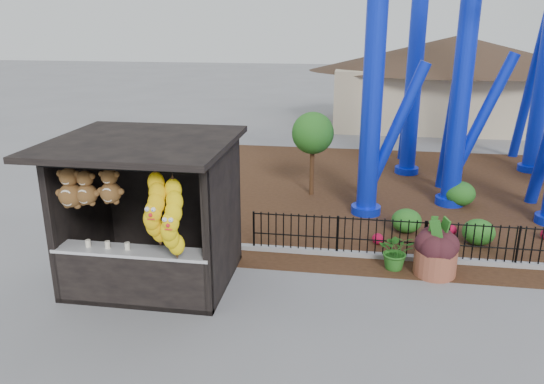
# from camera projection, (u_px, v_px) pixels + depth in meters

# --- Properties ---
(ground) EXTENTS (120.00, 120.00, 0.00)m
(ground) POSITION_uv_depth(u_px,v_px,m) (287.00, 320.00, 9.87)
(ground) COLOR slate
(ground) RESTS_ON ground
(mulch_bed) EXTENTS (18.00, 12.00, 0.02)m
(mulch_bed) POSITION_uv_depth(u_px,v_px,m) (445.00, 196.00, 16.78)
(mulch_bed) COLOR #331E11
(mulch_bed) RESTS_ON ground
(curb) EXTENTS (18.00, 0.18, 0.12)m
(curb) POSITION_uv_depth(u_px,v_px,m) (478.00, 262.00, 12.07)
(curb) COLOR gray
(curb) RESTS_ON ground
(prize_booth) EXTENTS (3.50, 3.40, 3.12)m
(prize_booth) POSITION_uv_depth(u_px,v_px,m) (147.00, 217.00, 10.70)
(prize_booth) COLOR black
(prize_booth) RESTS_ON ground
(picket_fence) EXTENTS (12.20, 0.06, 1.00)m
(picket_fence) POSITION_uv_depth(u_px,v_px,m) (522.00, 247.00, 11.80)
(picket_fence) COLOR black
(picket_fence) RESTS_ON ground
(terracotta_planter) EXTENTS (1.20, 1.20, 0.58)m
(terracotta_planter) POSITION_uv_depth(u_px,v_px,m) (435.00, 262.00, 11.56)
(terracotta_planter) COLOR brown
(terracotta_planter) RESTS_ON ground
(planter_foliage) EXTENTS (0.70, 0.70, 0.64)m
(planter_foliage) POSITION_uv_depth(u_px,v_px,m) (438.00, 236.00, 11.37)
(planter_foliage) COLOR black
(planter_foliage) RESTS_ON terracotta_planter
(potted_plant) EXTENTS (0.81, 0.71, 0.87)m
(potted_plant) POSITION_uv_depth(u_px,v_px,m) (396.00, 251.00, 11.76)
(potted_plant) COLOR #2A5017
(potted_plant) RESTS_ON ground
(landscaping) EXTENTS (7.08, 3.94, 0.73)m
(landscaping) POSITION_uv_depth(u_px,v_px,m) (484.00, 214.00, 14.28)
(landscaping) COLOR #215B1A
(landscaping) RESTS_ON mulch_bed
(pavilion) EXTENTS (15.00, 15.00, 4.80)m
(pavilion) POSITION_uv_depth(u_px,v_px,m) (456.00, 67.00, 26.80)
(pavilion) COLOR #BFAD8C
(pavilion) RESTS_ON ground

